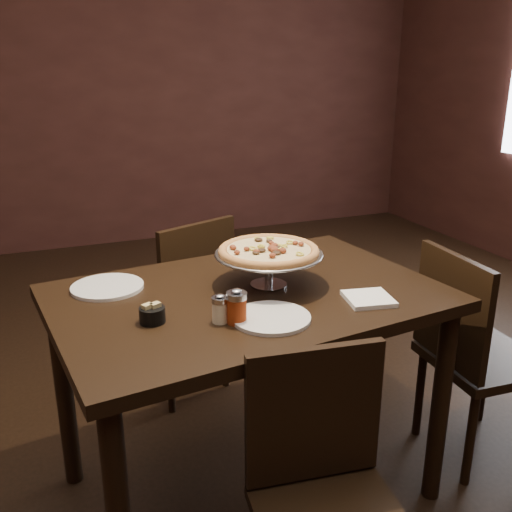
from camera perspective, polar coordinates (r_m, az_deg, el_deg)
name	(u,v)px	position (r m, az deg, el deg)	size (l,w,h in m)	color
room	(283,123)	(2.00, 2.67, 13.13)	(6.04, 7.04, 2.84)	black
dining_table	(248,321)	(2.05, -0.77, -6.47)	(1.42, 1.03, 0.83)	black
pizza_stand	(269,251)	(2.02, 1.28, 0.47)	(0.39, 0.39, 0.16)	#AFAFB6
parmesan_shaker	(220,309)	(1.77, -3.62, -5.30)	(0.05, 0.05, 0.09)	#F4E8BE
pepper_flake_shaker	(237,307)	(1.75, -1.95, -5.10)	(0.07, 0.07, 0.11)	maroon
packet_caddy	(152,314)	(1.80, -10.34, -5.75)	(0.08, 0.08, 0.06)	black
napkin_stack	(369,299)	(1.97, 11.19, -4.21)	(0.15, 0.15, 0.02)	white
plate_left	(107,287)	(2.10, -14.64, -3.01)	(0.26, 0.26, 0.01)	white
plate_near	(271,318)	(1.80, 1.53, -6.19)	(0.25, 0.25, 0.01)	white
serving_spatula	(290,252)	(2.03, 3.39, 0.38)	(0.13, 0.13, 0.02)	#AFAFB6
chair_far	(184,301)	(2.81, -7.20, -4.45)	(0.55, 0.55, 0.91)	black
chair_near	(326,493)	(1.71, 7.04, -22.45)	(0.45, 0.45, 0.86)	black
chair_side	(472,349)	(2.50, 20.76, -8.67)	(0.45, 0.45, 0.91)	black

